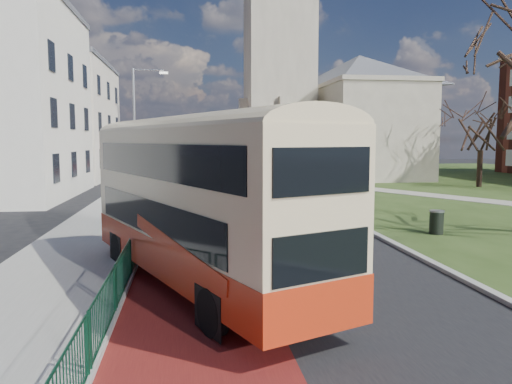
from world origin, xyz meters
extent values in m
plane|color=black|center=(0.00, 0.00, 0.00)|extent=(160.00, 160.00, 0.00)
cube|color=black|center=(1.50, 20.00, 0.01)|extent=(9.00, 120.00, 0.01)
cube|color=#591414|center=(-1.20, 20.00, 0.01)|extent=(3.40, 120.00, 0.01)
cube|color=gray|center=(-5.00, 20.00, 0.06)|extent=(4.00, 120.00, 0.12)
cube|color=#999993|center=(-3.00, 20.00, 0.07)|extent=(0.25, 120.00, 0.13)
cube|color=#999993|center=(6.10, 22.00, 0.07)|extent=(0.25, 80.00, 0.13)
cylinder|color=#0D3A25|center=(-2.95, 4.00, 1.10)|extent=(0.04, 24.00, 0.04)
cylinder|color=#0D3A25|center=(-2.95, 4.00, 0.15)|extent=(0.04, 24.00, 0.04)
cube|color=gray|center=(8.00, 38.00, 12.00)|extent=(6.50, 6.50, 24.00)
cube|color=gray|center=(16.50, 38.00, 4.50)|extent=(9.00, 18.00, 9.00)
pyramid|color=#565960|center=(16.50, 38.00, 12.60)|extent=(9.00, 18.00, 3.60)
cube|color=beige|center=(-14.00, 38.00, 5.50)|extent=(10.00, 16.00, 11.00)
cube|color=#565960|center=(-14.00, 38.00, 11.25)|extent=(10.30, 16.30, 0.50)
cylinder|color=gray|center=(-4.50, 18.00, 4.12)|extent=(0.16, 0.16, 8.00)
cylinder|color=gray|center=(-3.60, 18.00, 8.02)|extent=(1.80, 0.10, 0.10)
cube|color=silver|center=(-2.70, 18.00, 7.87)|extent=(0.50, 0.18, 0.12)
cube|color=#AD2910|center=(-1.10, -0.33, 0.95)|extent=(6.24, 10.39, 0.93)
cube|color=beige|center=(-1.10, -0.33, 2.78)|extent=(6.20, 10.33, 2.71)
cube|color=black|center=(-2.29, -0.53, 1.93)|extent=(3.37, 7.77, 0.89)
cube|color=black|center=(-0.14, 0.39, 1.93)|extent=(3.37, 7.77, 0.89)
cube|color=black|center=(-2.18, -0.79, 3.34)|extent=(3.70, 8.53, 0.84)
cube|color=black|center=(-0.03, 0.14, 3.34)|extent=(3.70, 8.53, 0.84)
cube|color=black|center=(-3.12, 4.37, 1.93)|extent=(1.96, 0.90, 0.98)
cube|color=black|center=(-3.12, 4.37, 3.34)|extent=(1.96, 0.90, 0.84)
cube|color=orange|center=(-3.12, 4.37, 3.87)|extent=(1.57, 0.75, 0.28)
cylinder|color=black|center=(-3.47, 2.47, 0.49)|extent=(0.64, 1.00, 0.97)
cylinder|color=black|center=(-1.50, 3.31, 0.49)|extent=(0.64, 1.00, 0.97)
cylinder|color=black|center=(-0.88, -3.58, 0.49)|extent=(0.64, 1.00, 0.97)
cylinder|color=black|center=(1.09, -2.74, 0.49)|extent=(0.64, 1.00, 0.97)
cylinder|color=black|center=(22.14, 24.50, 1.53)|extent=(0.52, 0.52, 2.97)
cylinder|color=black|center=(8.66, 5.74, 0.49)|extent=(0.74, 0.74, 0.90)
cylinder|color=gray|center=(8.66, 5.74, 0.97)|extent=(0.80, 0.80, 0.06)
camera|label=1|loc=(-1.32, -13.10, 3.86)|focal=35.00mm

